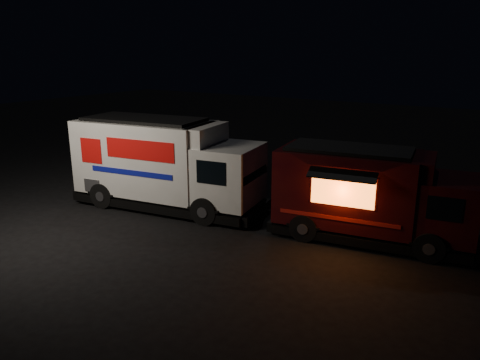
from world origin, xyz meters
The scene contains 3 objects.
ground centered at (0.00, 0.00, 0.00)m, with size 80.00×80.00×0.00m, color black.
white_truck centered at (-1.66, 1.48, 1.66)m, with size 7.33×2.50×3.33m, color white, non-canonical shape.
red_truck centered at (5.69, 2.57, 1.44)m, with size 6.18×2.27×2.88m, color #3A0C0A, non-canonical shape.
Camera 1 is at (9.74, -11.09, 5.77)m, focal length 35.00 mm.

